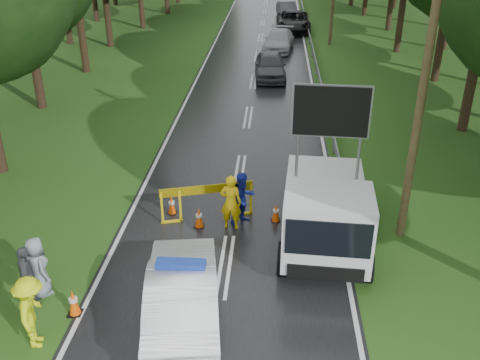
# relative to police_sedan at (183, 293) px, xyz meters

# --- Properties ---
(ground) EXTENTS (160.00, 160.00, 0.00)m
(ground) POSITION_rel_police_sedan_xyz_m (0.80, 2.22, -0.77)
(ground) COLOR #1D4814
(ground) RESTS_ON ground
(road) EXTENTS (7.00, 140.00, 0.02)m
(road) POSITION_rel_police_sedan_xyz_m (0.80, 32.22, -0.76)
(road) COLOR black
(road) RESTS_ON ground
(guardrail) EXTENTS (0.12, 60.06, 0.70)m
(guardrail) POSITION_rel_police_sedan_xyz_m (4.50, 31.88, -0.22)
(guardrail) COLOR gray
(guardrail) RESTS_ON ground
(utility_pole_near) EXTENTS (1.40, 0.24, 10.00)m
(utility_pole_near) POSITION_rel_police_sedan_xyz_m (6.00, 4.22, 4.29)
(utility_pole_near) COLOR #43341F
(utility_pole_near) RESTS_ON ground
(police_sedan) EXTENTS (2.28, 4.84, 1.69)m
(police_sedan) POSITION_rel_police_sedan_xyz_m (0.00, 0.00, 0.00)
(police_sedan) COLOR white
(police_sedan) RESTS_ON ground
(work_truck) EXTENTS (2.79, 5.68, 4.42)m
(work_truck) POSITION_rel_police_sedan_xyz_m (3.60, 3.47, 0.43)
(work_truck) COLOR gray
(work_truck) RESTS_ON ground
(barrier) EXTENTS (2.86, 0.86, 1.22)m
(barrier) POSITION_rel_police_sedan_xyz_m (0.00, 4.71, 0.15)
(barrier) COLOR #DFBC0C
(barrier) RESTS_ON ground
(officer) EXTENTS (0.70, 0.49, 1.82)m
(officer) POSITION_rel_police_sedan_xyz_m (0.80, 4.22, 0.14)
(officer) COLOR yellow
(officer) RESTS_ON ground
(civilian) EXTENTS (1.06, 1.04, 1.73)m
(civilian) POSITION_rel_police_sedan_xyz_m (1.15, 4.58, 0.09)
(civilian) COLOR #18279F
(civilian) RESTS_ON ground
(bystander_left) EXTENTS (0.97, 1.31, 1.81)m
(bystander_left) POSITION_rel_police_sedan_xyz_m (-3.20, -1.04, 0.13)
(bystander_left) COLOR #D9F10D
(bystander_left) RESTS_ON ground
(bystander_mid) EXTENTS (0.76, 1.05, 1.66)m
(bystander_mid) POSITION_rel_police_sedan_xyz_m (-3.92, 0.32, 0.06)
(bystander_mid) COLOR #464A4F
(bystander_mid) RESTS_ON ground
(bystander_right) EXTENTS (0.94, 0.95, 1.66)m
(bystander_right) POSITION_rel_police_sedan_xyz_m (-3.81, 0.72, 0.06)
(bystander_right) COLOR gray
(bystander_right) RESTS_ON ground
(queue_car_first) EXTENTS (1.98, 4.47, 1.50)m
(queue_car_first) POSITION_rel_police_sedan_xyz_m (1.73, 21.03, -0.02)
(queue_car_first) COLOR #393B40
(queue_car_first) RESTS_ON ground
(queue_car_second) EXTENTS (2.45, 4.87, 1.36)m
(queue_car_second) POSITION_rel_police_sedan_xyz_m (2.22, 28.18, -0.09)
(queue_car_second) COLOR #A7A9AF
(queue_car_second) RESTS_ON ground
(queue_car_third) EXTENTS (2.67, 5.71, 1.58)m
(queue_car_third) POSITION_rel_police_sedan_xyz_m (3.40, 34.95, 0.02)
(queue_car_third) COLOR black
(queue_car_third) RESTS_ON ground
(queue_car_fourth) EXTENTS (2.07, 4.47, 1.42)m
(queue_car_fourth) POSITION_rel_police_sedan_xyz_m (2.95, 40.95, -0.06)
(queue_car_fourth) COLOR #43454B
(queue_car_fourth) RESTS_ON ground
(cone_near_left) EXTENTS (0.34, 0.34, 0.72)m
(cone_near_left) POSITION_rel_police_sedan_xyz_m (-2.70, -0.01, -0.42)
(cone_near_left) COLOR black
(cone_near_left) RESTS_ON ground
(cone_center) EXTENTS (0.32, 0.32, 0.68)m
(cone_center) POSITION_rel_police_sedan_xyz_m (-0.20, 4.22, -0.44)
(cone_center) COLOR black
(cone_center) RESTS_ON ground
(cone_far) EXTENTS (0.30, 0.30, 0.64)m
(cone_far) POSITION_rel_police_sedan_xyz_m (2.18, 4.72, -0.46)
(cone_far) COLOR black
(cone_far) RESTS_ON ground
(cone_left_mid) EXTENTS (0.31, 0.31, 0.67)m
(cone_left_mid) POSITION_rel_police_sedan_xyz_m (-1.20, 4.98, -0.45)
(cone_left_mid) COLOR black
(cone_left_mid) RESTS_ON ground
(cone_right) EXTENTS (0.32, 0.32, 0.67)m
(cone_right) POSITION_rel_police_sedan_xyz_m (4.30, 6.69, -0.45)
(cone_right) COLOR black
(cone_right) RESTS_ON ground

